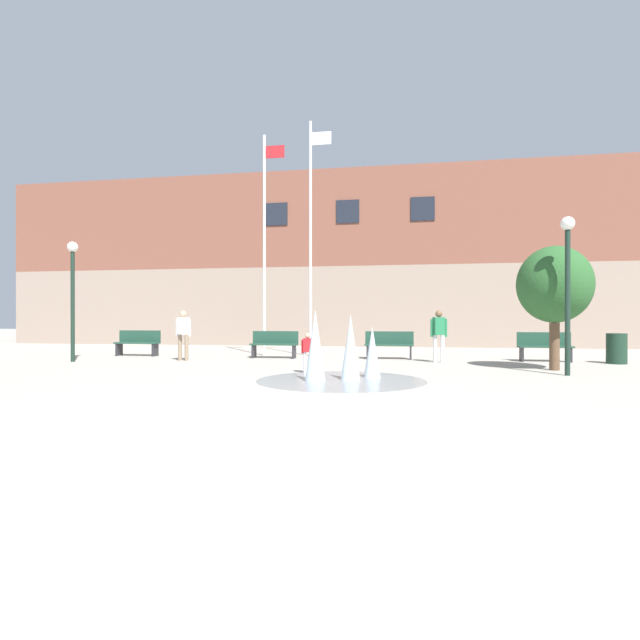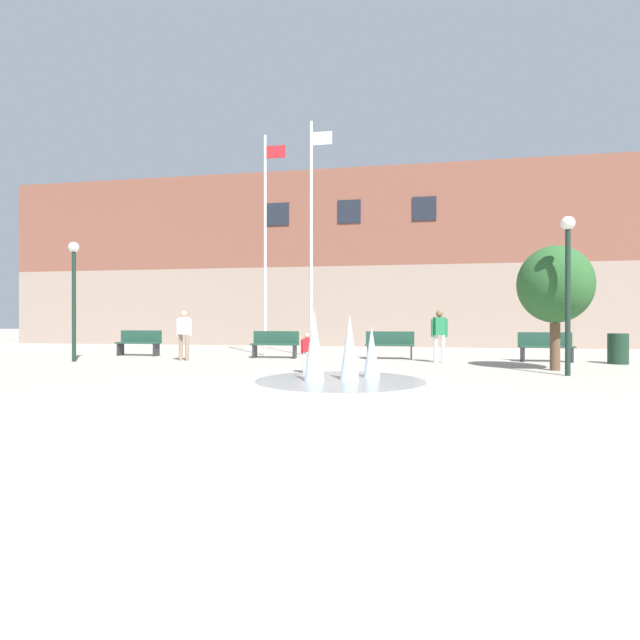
{
  "view_description": "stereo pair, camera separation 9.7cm",
  "coord_description": "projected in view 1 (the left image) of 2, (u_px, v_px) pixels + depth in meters",
  "views": [
    {
      "loc": [
        2.78,
        -6.14,
        1.35
      ],
      "look_at": [
        0.41,
        7.44,
        1.3
      ],
      "focal_mm": 28.0,
      "sensor_mm": 36.0,
      "label": 1
    },
    {
      "loc": [
        2.88,
        -6.12,
        1.35
      ],
      "look_at": [
        0.41,
        7.44,
        1.3
      ],
      "focal_mm": 28.0,
      "sensor_mm": 36.0,
      "label": 2
    }
  ],
  "objects": [
    {
      "name": "ground_plane",
      "position": [
        192.0,
        421.0,
        6.53
      ],
      "size": [
        100.0,
        100.0,
        0.0
      ],
      "primitive_type": "plane",
      "color": "#9E998E"
    },
    {
      "name": "library_building",
      "position": [
        354.0,
        264.0,
        26.72
      ],
      "size": [
        36.0,
        6.05,
        8.56
      ],
      "color": "gray",
      "rests_on": "ground"
    },
    {
      "name": "splash_fountain",
      "position": [
        342.0,
        352.0,
        10.85
      ],
      "size": [
        3.67,
        3.67,
        1.53
      ],
      "color": "gray",
      "rests_on": "ground"
    },
    {
      "name": "park_bench_left_of_flagpoles",
      "position": [
        138.0,
        342.0,
        17.91
      ],
      "size": [
        1.6,
        0.44,
        0.91
      ],
      "color": "#28282D",
      "rests_on": "ground"
    },
    {
      "name": "park_bench_under_left_flagpole",
      "position": [
        274.0,
        344.0,
        16.91
      ],
      "size": [
        1.6,
        0.44,
        0.91
      ],
      "color": "#28282D",
      "rests_on": "ground"
    },
    {
      "name": "park_bench_center",
      "position": [
        389.0,
        344.0,
        16.5
      ],
      "size": [
        1.6,
        0.44,
        0.91
      ],
      "color": "#28282D",
      "rests_on": "ground"
    },
    {
      "name": "park_bench_under_right_flagpole",
      "position": [
        545.0,
        346.0,
        15.51
      ],
      "size": [
        1.6,
        0.44,
        0.91
      ],
      "color": "#28282D",
      "rests_on": "ground"
    },
    {
      "name": "child_running",
      "position": [
        308.0,
        350.0,
        12.19
      ],
      "size": [
        0.31,
        0.14,
        0.99
      ],
      "rotation": [
        0.0,
        0.0,
        -3.06
      ],
      "color": "silver",
      "rests_on": "ground"
    },
    {
      "name": "adult_watching",
      "position": [
        183.0,
        331.0,
        15.82
      ],
      "size": [
        0.5,
        0.39,
        1.59
      ],
      "rotation": [
        0.0,
        0.0,
        -1.9
      ],
      "color": "#89755B",
      "rests_on": "ground"
    },
    {
      "name": "adult_near_bench",
      "position": [
        439.0,
        332.0,
        15.15
      ],
      "size": [
        0.5,
        0.32,
        1.59
      ],
      "rotation": [
        0.0,
        0.0,
        -2.71
      ],
      "color": "silver",
      "rests_on": "ground"
    },
    {
      "name": "flagpole_left",
      "position": [
        265.0,
        239.0,
        18.06
      ],
      "size": [
        0.8,
        0.1,
        7.99
      ],
      "color": "silver",
      "rests_on": "ground"
    },
    {
      "name": "flagpole_right",
      "position": [
        311.0,
        232.0,
        17.77
      ],
      "size": [
        0.8,
        0.1,
        8.37
      ],
      "color": "silver",
      "rests_on": "ground"
    },
    {
      "name": "lamp_post_left_lane",
      "position": [
        73.0,
        283.0,
        15.45
      ],
      "size": [
        0.32,
        0.32,
        3.72
      ],
      "color": "#192D23",
      "rests_on": "ground"
    },
    {
      "name": "lamp_post_right_lane",
      "position": [
        568.0,
        271.0,
        11.71
      ],
      "size": [
        0.32,
        0.32,
        3.74
      ],
      "color": "#192D23",
      "rests_on": "ground"
    },
    {
      "name": "trash_can",
      "position": [
        617.0,
        349.0,
        14.76
      ],
      "size": [
        0.56,
        0.56,
        0.9
      ],
      "primitive_type": "cylinder",
      "color": "#193323",
      "rests_on": "ground"
    },
    {
      "name": "street_tree_near_building",
      "position": [
        555.0,
        285.0,
        12.91
      ],
      "size": [
        1.88,
        1.88,
        3.22
      ],
      "color": "brown",
      "rests_on": "ground"
    }
  ]
}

